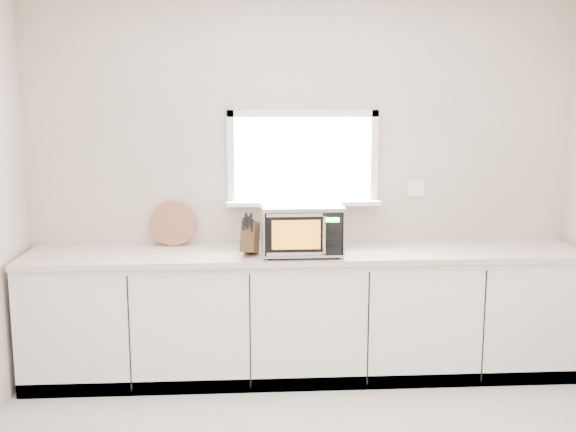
{
  "coord_description": "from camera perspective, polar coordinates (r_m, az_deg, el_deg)",
  "views": [
    {
      "loc": [
        -0.42,
        -2.92,
        1.95
      ],
      "look_at": [
        -0.14,
        1.55,
        1.2
      ],
      "focal_mm": 42.0,
      "sensor_mm": 36.0,
      "label": 1
    }
  ],
  "objects": [
    {
      "name": "knife_block",
      "position": [
        4.61,
        -3.23,
        -1.75
      ],
      "size": [
        0.15,
        0.22,
        0.3
      ],
      "rotation": [
        0.0,
        0.0,
        -0.26
      ],
      "color": "#4E371C",
      "rests_on": "countertop"
    },
    {
      "name": "coffee_grinder",
      "position": [
        4.8,
        2.4,
        -1.44
      ],
      "size": [
        0.17,
        0.17,
        0.23
      ],
      "rotation": [
        0.0,
        0.0,
        0.33
      ],
      "color": "#ACAEB3",
      "rests_on": "countertop"
    },
    {
      "name": "countertop",
      "position": [
        4.75,
        1.53,
        -3.22
      ],
      "size": [
        3.92,
        0.64,
        0.04
      ],
      "primitive_type": "cube",
      "color": "beige",
      "rests_on": "cabinets"
    },
    {
      "name": "back_wall",
      "position": [
        4.97,
        1.24,
        2.78
      ],
      "size": [
        4.0,
        0.17,
        2.7
      ],
      "color": "beige",
      "rests_on": "ground"
    },
    {
      "name": "cutting_board",
      "position": [
        4.97,
        -9.7,
        -0.63
      ],
      "size": [
        0.33,
        0.08,
        0.33
      ],
      "primitive_type": "cylinder",
      "rotation": [
        1.4,
        0.0,
        0.0
      ],
      "color": "#A1633E",
      "rests_on": "countertop"
    },
    {
      "name": "cabinets",
      "position": [
        4.88,
        1.49,
        -8.47
      ],
      "size": [
        3.92,
        0.6,
        0.88
      ],
      "primitive_type": "cube",
      "color": "silver",
      "rests_on": "ground"
    },
    {
      "name": "microwave",
      "position": [
        4.62,
        1.16,
        -1.03
      ],
      "size": [
        0.54,
        0.45,
        0.35
      ],
      "rotation": [
        0.0,
        0.0,
        0.0
      ],
      "color": "black",
      "rests_on": "countertop"
    }
  ]
}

